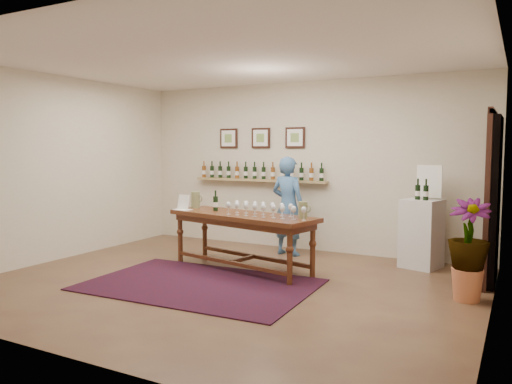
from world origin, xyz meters
The scene contains 14 objects.
ground centered at (0.00, 0.00, 0.00)m, with size 6.00×6.00×0.00m, color #4D2E22.
room_shell centered at (2.11, 1.86, 1.12)m, with size 6.00×6.00×6.00m.
rug centered at (-0.26, -0.20, 0.01)m, with size 2.77×1.85×0.01m, color #470C11.
tasting_table centered at (-0.20, 0.76, 0.67)m, with size 2.33×1.16×0.79m.
table_glasses centered at (0.17, 0.70, 0.88)m, with size 1.32×0.31×0.18m, color silver, non-canonical shape.
table_bottles centered at (-0.70, 0.91, 0.94)m, with size 0.27×0.15×0.29m, color black, non-canonical shape.
pitcher_left centered at (-1.18, 1.03, 0.91)m, with size 0.16×0.16×0.25m, color olive, non-canonical shape.
pitcher_right centered at (0.73, 0.74, 0.90)m, with size 0.14×0.14×0.22m, color olive, non-canonical shape.
menu_card centered at (-1.20, 0.75, 0.90)m, with size 0.24×0.18×0.22m, color white.
display_pedestal centered at (2.00, 2.08, 0.49)m, with size 0.49×0.49×0.98m, color silver.
pedestal_bottles centered at (2.00, 1.99, 1.13)m, with size 0.29×0.08×0.29m, color black, non-canonical shape.
info_sign centered at (2.07, 2.18, 1.23)m, with size 0.37×0.02×0.51m, color white.
potted_plant centered at (2.74, 0.68, 0.58)m, with size 0.57×0.57×0.99m.
person centered at (-0.04, 1.95, 0.79)m, with size 0.57×0.38×1.57m, color #3C648F.
Camera 1 is at (3.23, -5.24, 1.70)m, focal length 35.00 mm.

